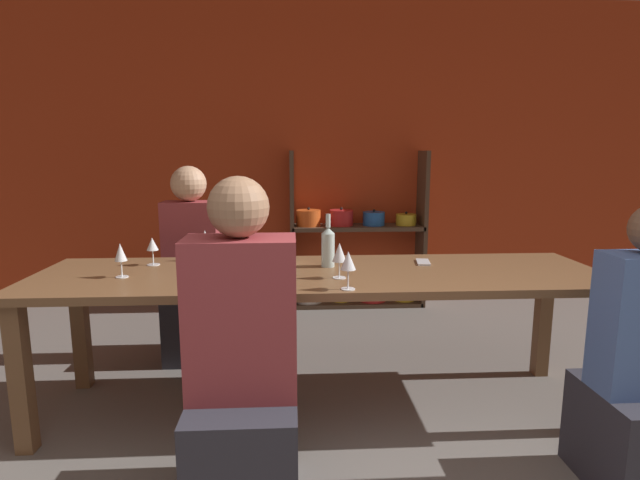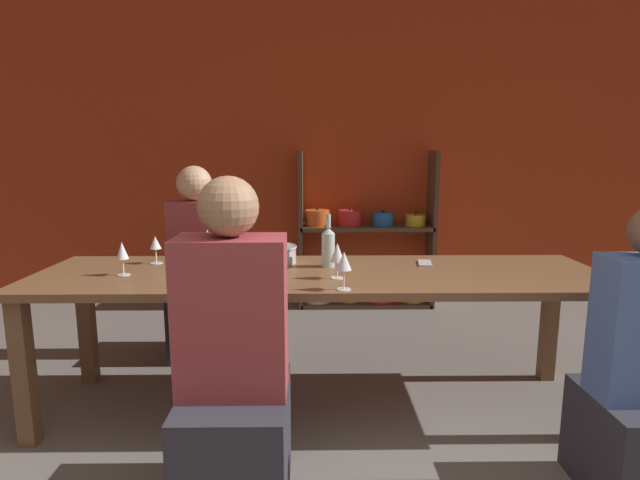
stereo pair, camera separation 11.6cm
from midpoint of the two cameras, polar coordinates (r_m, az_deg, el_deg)
The scene contains 15 objects.
wall_back_red at distance 4.58m, azimuth -0.27°, elevation 9.71°, with size 8.80×0.06×2.70m.
shelf_unit at distance 4.49m, azimuth 5.63°, elevation -1.35°, with size 1.20×0.30×1.39m.
dining_table at distance 2.62m, azimuth 1.31°, elevation -5.36°, with size 2.94×0.82×0.76m.
mixing_bowl at distance 2.82m, azimuth -4.75°, elevation -1.56°, with size 0.32×0.32×0.09m.
wine_bottle_green at distance 2.70m, azimuth 2.18°, elevation -0.70°, with size 0.07×0.07×0.29m.
wine_glass_white_a at distance 2.90m, azimuth -17.22°, elevation -0.46°, with size 0.07×0.07×0.15m.
wine_glass_empty_a at distance 2.60m, azimuth -3.62°, elevation -0.72°, with size 0.08×0.08×0.18m.
wine_glass_red_a at distance 2.67m, azimuth -20.52°, elevation -1.30°, with size 0.06×0.06×0.17m.
wine_glass_red_b at distance 2.24m, azimuth 4.24°, elevation -2.57°, with size 0.07×0.07×0.18m.
wine_glass_empty_b at distance 2.44m, azimuth 3.36°, elevation -1.55°, with size 0.07×0.07×0.18m.
wine_glass_empty_c at distance 2.93m, azimuth -11.62°, elevation 0.21°, with size 0.06×0.06×0.18m.
cell_phone at distance 2.85m, azimuth 13.04°, elevation -2.59°, with size 0.09×0.16×0.01m.
person_near_a at distance 2.01m, azimuth -8.08°, elevation -16.59°, with size 0.41×0.51×1.29m.
person_far_a at distance 3.46m, azimuth -12.78°, elevation -4.94°, with size 0.35×0.44×1.29m.
person_near_b at distance 2.43m, azimuth 33.74°, elevation -14.37°, with size 0.35×0.44×1.18m.
Camera 2 is at (0.02, -0.75, 1.37)m, focal length 28.00 mm.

